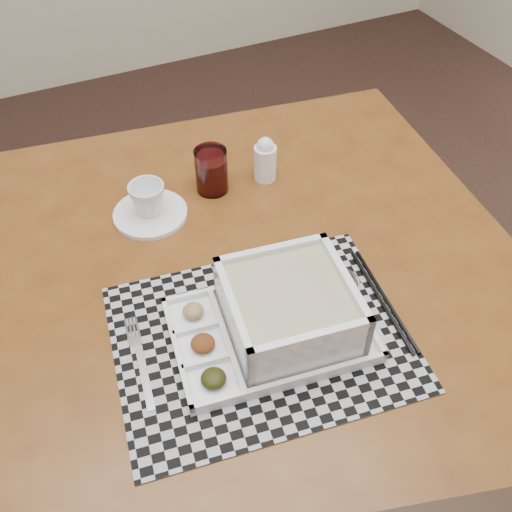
# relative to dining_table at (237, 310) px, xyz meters

# --- Properties ---
(dining_table) EXTENTS (1.23, 1.23, 0.82)m
(dining_table) POSITION_rel_dining_table_xyz_m (0.00, 0.00, 0.00)
(dining_table) COLOR #552A0F
(dining_table) RESTS_ON ground
(placemat) EXTENTS (0.52, 0.43, 0.00)m
(placemat) POSITION_rel_dining_table_xyz_m (-0.01, -0.13, 0.09)
(placemat) COLOR #A5A5AC
(placemat) RESTS_ON dining_table
(serving_tray) EXTENTS (0.35, 0.26, 0.10)m
(serving_tray) POSITION_rel_dining_table_xyz_m (0.03, -0.13, 0.13)
(serving_tray) COLOR white
(serving_tray) RESTS_ON placemat
(fork) EXTENTS (0.04, 0.19, 0.00)m
(fork) POSITION_rel_dining_table_xyz_m (-0.21, -0.09, 0.09)
(fork) COLOR silver
(fork) RESTS_ON placemat
(spoon) EXTENTS (0.04, 0.18, 0.01)m
(spoon) POSITION_rel_dining_table_xyz_m (0.18, -0.10, 0.09)
(spoon) COLOR silver
(spoon) RESTS_ON placemat
(chopsticks) EXTENTS (0.05, 0.24, 0.01)m
(chopsticks) POSITION_rel_dining_table_xyz_m (0.21, -0.15, 0.09)
(chopsticks) COLOR black
(chopsticks) RESTS_ON placemat
(saucer) EXTENTS (0.15, 0.15, 0.01)m
(saucer) POSITION_rel_dining_table_xyz_m (-0.09, 0.24, 0.09)
(saucer) COLOR white
(saucer) RESTS_ON dining_table
(cup) EXTENTS (0.09, 0.09, 0.07)m
(cup) POSITION_rel_dining_table_xyz_m (-0.09, 0.24, 0.13)
(cup) COLOR white
(cup) RESTS_ON saucer
(juice_glass) EXTENTS (0.07, 0.07, 0.10)m
(juice_glass) POSITION_rel_dining_table_xyz_m (0.06, 0.26, 0.13)
(juice_glass) COLOR white
(juice_glass) RESTS_ON dining_table
(creamer_bottle) EXTENTS (0.05, 0.05, 0.10)m
(creamer_bottle) POSITION_rel_dining_table_xyz_m (0.18, 0.25, 0.13)
(creamer_bottle) COLOR white
(creamer_bottle) RESTS_ON dining_table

